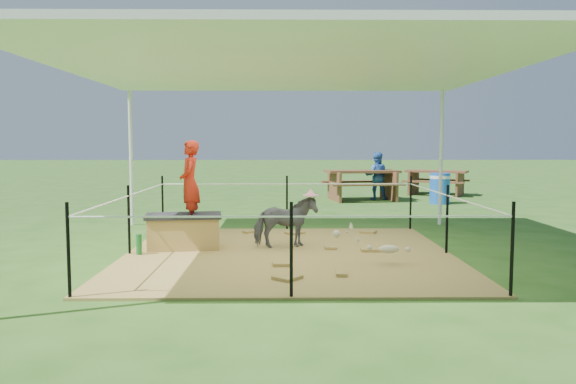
{
  "coord_description": "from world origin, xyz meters",
  "views": [
    {
      "loc": [
        -0.1,
        -7.85,
        1.59
      ],
      "look_at": [
        0.0,
        0.6,
        0.85
      ],
      "focal_mm": 35.0,
      "sensor_mm": 36.0,
      "label": 1
    }
  ],
  "objects_px": {
    "woman": "(190,176)",
    "green_bottle": "(139,244)",
    "trash_barrel": "(440,188)",
    "picnic_table_near": "(362,185)",
    "distant_person": "(377,176)",
    "pony": "(285,222)",
    "foal": "(389,247)",
    "straw_bale": "(184,233)",
    "picnic_table_far": "(436,183)"
  },
  "relations": [
    {
      "from": "foal",
      "to": "trash_barrel",
      "type": "relative_size",
      "value": 1.01
    },
    {
      "from": "pony",
      "to": "picnic_table_far",
      "type": "xyz_separation_m",
      "value": [
        4.7,
        8.83,
        -0.04
      ]
    },
    {
      "from": "green_bottle",
      "to": "distant_person",
      "type": "height_order",
      "value": "distant_person"
    },
    {
      "from": "picnic_table_far",
      "to": "distant_person",
      "type": "xyz_separation_m",
      "value": [
        -2.08,
        -1.36,
        0.29
      ]
    },
    {
      "from": "trash_barrel",
      "to": "picnic_table_near",
      "type": "xyz_separation_m",
      "value": [
        -1.92,
        0.92,
        0.02
      ]
    },
    {
      "from": "trash_barrel",
      "to": "pony",
      "type": "bearing_deg",
      "value": -123.02
    },
    {
      "from": "picnic_table_far",
      "to": "foal",
      "type": "bearing_deg",
      "value": -81.84
    },
    {
      "from": "straw_bale",
      "to": "picnic_table_near",
      "type": "distance_m",
      "value": 8.16
    },
    {
      "from": "foal",
      "to": "distant_person",
      "type": "relative_size",
      "value": 0.61
    },
    {
      "from": "pony",
      "to": "trash_barrel",
      "type": "xyz_separation_m",
      "value": [
        4.1,
        6.3,
        -0.01
      ]
    },
    {
      "from": "distant_person",
      "to": "green_bottle",
      "type": "bearing_deg",
      "value": 67.56
    },
    {
      "from": "straw_bale",
      "to": "picnic_table_far",
      "type": "relative_size",
      "value": 0.57
    },
    {
      "from": "trash_barrel",
      "to": "distant_person",
      "type": "xyz_separation_m",
      "value": [
        -1.47,
        1.17,
        0.26
      ]
    },
    {
      "from": "pony",
      "to": "distant_person",
      "type": "xyz_separation_m",
      "value": [
        2.63,
        7.47,
        0.25
      ]
    },
    {
      "from": "woman",
      "to": "trash_barrel",
      "type": "bearing_deg",
      "value": 131.25
    },
    {
      "from": "pony",
      "to": "foal",
      "type": "bearing_deg",
      "value": -144.82
    },
    {
      "from": "straw_bale",
      "to": "trash_barrel",
      "type": "bearing_deg",
      "value": 48.62
    },
    {
      "from": "green_bottle",
      "to": "foal",
      "type": "height_order",
      "value": "foal"
    },
    {
      "from": "woman",
      "to": "trash_barrel",
      "type": "relative_size",
      "value": 1.54
    },
    {
      "from": "green_bottle",
      "to": "distant_person",
      "type": "relative_size",
      "value": 0.22
    },
    {
      "from": "picnic_table_near",
      "to": "picnic_table_far",
      "type": "height_order",
      "value": "picnic_table_near"
    },
    {
      "from": "picnic_table_far",
      "to": "distant_person",
      "type": "bearing_deg",
      "value": -119.9
    },
    {
      "from": "pony",
      "to": "trash_barrel",
      "type": "distance_m",
      "value": 7.52
    },
    {
      "from": "pony",
      "to": "picnic_table_near",
      "type": "xyz_separation_m",
      "value": [
        2.18,
        7.22,
        0.0
      ]
    },
    {
      "from": "woman",
      "to": "green_bottle",
      "type": "bearing_deg",
      "value": -63.19
    },
    {
      "from": "green_bottle",
      "to": "picnic_table_near",
      "type": "relative_size",
      "value": 0.14
    },
    {
      "from": "woman",
      "to": "green_bottle",
      "type": "relative_size",
      "value": 4.32
    },
    {
      "from": "straw_bale",
      "to": "pony",
      "type": "relative_size",
      "value": 1.13
    },
    {
      "from": "trash_barrel",
      "to": "picnic_table_near",
      "type": "bearing_deg",
      "value": 154.34
    },
    {
      "from": "woman",
      "to": "foal",
      "type": "relative_size",
      "value": 1.52
    },
    {
      "from": "picnic_table_near",
      "to": "woman",
      "type": "bearing_deg",
      "value": -124.43
    },
    {
      "from": "straw_bale",
      "to": "foal",
      "type": "xyz_separation_m",
      "value": [
        2.83,
        -1.14,
        -0.0
      ]
    },
    {
      "from": "green_bottle",
      "to": "foal",
      "type": "bearing_deg",
      "value": -11.57
    },
    {
      "from": "foal",
      "to": "trash_barrel",
      "type": "distance_m",
      "value": 7.99
    },
    {
      "from": "straw_bale",
      "to": "distant_person",
      "type": "height_order",
      "value": "distant_person"
    },
    {
      "from": "pony",
      "to": "picnic_table_near",
      "type": "relative_size",
      "value": 0.46
    },
    {
      "from": "green_bottle",
      "to": "picnic_table_far",
      "type": "bearing_deg",
      "value": 54.1
    },
    {
      "from": "green_bottle",
      "to": "trash_barrel",
      "type": "distance_m",
      "value": 9.17
    },
    {
      "from": "pony",
      "to": "picnic_table_near",
      "type": "height_order",
      "value": "picnic_table_near"
    },
    {
      "from": "straw_bale",
      "to": "picnic_table_near",
      "type": "bearing_deg",
      "value": 63.15
    },
    {
      "from": "green_bottle",
      "to": "distant_person",
      "type": "bearing_deg",
      "value": 59.57
    },
    {
      "from": "woman",
      "to": "pony",
      "type": "xyz_separation_m",
      "value": [
        1.4,
        0.05,
        -0.69
      ]
    },
    {
      "from": "woman",
      "to": "picnic_table_far",
      "type": "bearing_deg",
      "value": 137.61
    },
    {
      "from": "straw_bale",
      "to": "foal",
      "type": "height_order",
      "value": "straw_bale"
    },
    {
      "from": "trash_barrel",
      "to": "picnic_table_far",
      "type": "xyz_separation_m",
      "value": [
        0.61,
        2.53,
        -0.03
      ]
    },
    {
      "from": "pony",
      "to": "woman",
      "type": "bearing_deg",
      "value": 79.46
    },
    {
      "from": "woman",
      "to": "pony",
      "type": "bearing_deg",
      "value": 84.31
    },
    {
      "from": "green_bottle",
      "to": "trash_barrel",
      "type": "xyz_separation_m",
      "value": [
        6.15,
        6.81,
        0.23
      ]
    },
    {
      "from": "pony",
      "to": "distant_person",
      "type": "bearing_deg",
      "value": -32.12
    },
    {
      "from": "foal",
      "to": "trash_barrel",
      "type": "xyz_separation_m",
      "value": [
        2.77,
        7.5,
        0.15
      ]
    }
  ]
}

